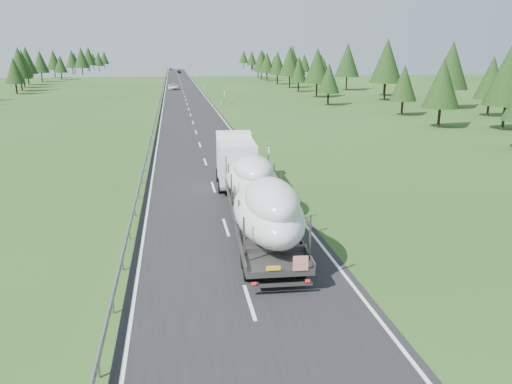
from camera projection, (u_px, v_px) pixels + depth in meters
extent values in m
plane|color=#264818|center=(249.00, 302.00, 20.00)|extent=(400.00, 400.00, 0.00)
cube|color=black|center=(185.00, 96.00, 115.02)|extent=(10.00, 400.00, 0.02)
cube|color=slate|center=(161.00, 94.00, 114.03)|extent=(0.08, 400.00, 0.32)
cylinder|color=slate|center=(113.00, 306.00, 19.09)|extent=(0.10, 0.10, 0.60)
cube|color=silver|center=(269.00, 149.00, 49.39)|extent=(0.12, 0.07, 1.00)
cube|color=black|center=(269.00, 145.00, 49.30)|extent=(0.13, 0.08, 0.12)
cube|color=silver|center=(221.00, 102.00, 96.90)|extent=(0.12, 0.07, 1.00)
cube|color=black|center=(221.00, 100.00, 96.81)|extent=(0.13, 0.08, 0.12)
cube|color=silver|center=(204.00, 85.00, 144.41)|extent=(0.12, 0.07, 1.00)
cube|color=black|center=(204.00, 84.00, 144.32)|extent=(0.13, 0.08, 0.12)
cube|color=silver|center=(196.00, 77.00, 191.92)|extent=(0.12, 0.07, 1.00)
cube|color=black|center=(196.00, 77.00, 191.83)|extent=(0.13, 0.08, 0.12)
cube|color=silver|center=(191.00, 72.00, 239.43)|extent=(0.12, 0.07, 1.00)
cube|color=black|center=(191.00, 72.00, 239.34)|extent=(0.13, 0.08, 0.12)
cube|color=silver|center=(188.00, 69.00, 286.94)|extent=(0.12, 0.07, 1.00)
cube|color=black|center=(188.00, 69.00, 286.85)|extent=(0.13, 0.08, 0.12)
cube|color=silver|center=(185.00, 67.00, 334.45)|extent=(0.12, 0.07, 1.00)
cube|color=black|center=(185.00, 66.00, 334.37)|extent=(0.13, 0.08, 0.12)
cylinder|color=slate|center=(224.00, 99.00, 96.87)|extent=(0.08, 0.08, 2.00)
cube|color=silver|center=(224.00, 94.00, 96.60)|extent=(0.05, 0.90, 1.20)
cylinder|color=black|center=(504.00, 116.00, 63.94)|extent=(0.36, 0.36, 3.78)
cone|color=black|center=(510.00, 74.00, 62.52)|extent=(5.88, 5.88, 7.87)
cylinder|color=black|center=(488.00, 106.00, 78.21)|extent=(0.36, 0.36, 3.16)
cone|color=black|center=(492.00, 77.00, 77.03)|extent=(4.92, 4.92, 6.58)
cylinder|color=black|center=(448.00, 97.00, 89.14)|extent=(0.36, 0.36, 4.01)
cone|color=black|center=(452.00, 65.00, 87.64)|extent=(6.23, 6.23, 8.35)
cylinder|color=black|center=(385.00, 90.00, 103.66)|extent=(0.36, 0.36, 4.28)
cone|color=black|center=(387.00, 61.00, 102.06)|extent=(6.65, 6.65, 8.91)
cylinder|color=black|center=(384.00, 87.00, 115.41)|extent=(0.36, 0.36, 4.19)
cone|color=black|center=(386.00, 61.00, 113.84)|extent=(6.51, 6.51, 8.72)
cylinder|color=black|center=(346.00, 82.00, 132.73)|extent=(0.36, 0.36, 4.16)
cone|color=black|center=(347.00, 60.00, 131.17)|extent=(6.47, 6.47, 8.66)
cylinder|color=black|center=(323.00, 83.00, 142.05)|extent=(0.36, 0.36, 2.90)
cone|color=black|center=(323.00, 68.00, 140.96)|extent=(4.50, 4.50, 6.03)
cylinder|color=black|center=(320.00, 79.00, 155.68)|extent=(0.36, 0.36, 3.19)
cone|color=black|center=(321.00, 65.00, 154.49)|extent=(4.96, 4.96, 6.65)
cylinder|color=black|center=(299.00, 78.00, 167.58)|extent=(0.36, 0.36, 2.95)
cone|color=black|center=(299.00, 65.00, 166.47)|extent=(4.59, 4.59, 6.15)
cylinder|color=black|center=(304.00, 75.00, 184.94)|extent=(0.36, 0.36, 3.20)
cone|color=black|center=(304.00, 63.00, 183.74)|extent=(4.98, 4.98, 6.67)
cylinder|color=black|center=(292.00, 72.00, 196.80)|extent=(0.36, 0.36, 4.26)
cone|color=black|center=(292.00, 57.00, 195.21)|extent=(6.62, 6.62, 8.87)
cylinder|color=black|center=(289.00, 71.00, 213.67)|extent=(0.36, 0.36, 3.86)
cone|color=black|center=(289.00, 58.00, 212.23)|extent=(6.00, 6.00, 8.04)
cylinder|color=black|center=(266.00, 71.00, 223.95)|extent=(0.36, 0.36, 3.22)
cone|color=black|center=(266.00, 61.00, 222.74)|extent=(5.00, 5.00, 6.70)
cylinder|color=black|center=(274.00, 70.00, 238.32)|extent=(0.36, 0.36, 2.91)
cone|color=black|center=(274.00, 62.00, 237.23)|extent=(4.53, 4.53, 6.06)
cylinder|color=black|center=(262.00, 69.00, 247.62)|extent=(0.36, 0.36, 3.73)
cone|color=black|center=(262.00, 58.00, 246.22)|extent=(5.80, 5.80, 7.77)
cylinder|color=black|center=(264.00, 69.00, 263.21)|extent=(0.36, 0.36, 3.21)
cone|color=black|center=(264.00, 60.00, 262.01)|extent=(4.99, 4.99, 6.68)
cylinder|color=black|center=(252.00, 67.00, 274.78)|extent=(0.36, 0.36, 3.63)
cone|color=black|center=(252.00, 58.00, 273.42)|extent=(5.65, 5.65, 7.56)
cylinder|color=black|center=(253.00, 67.00, 292.24)|extent=(0.36, 0.36, 2.94)
cone|color=black|center=(253.00, 60.00, 291.14)|extent=(4.58, 4.58, 6.13)
cylinder|color=black|center=(252.00, 66.00, 301.58)|extent=(0.36, 0.36, 3.39)
cone|color=black|center=(252.00, 58.00, 300.32)|extent=(5.27, 5.27, 7.05)
cylinder|color=black|center=(244.00, 65.00, 314.47)|extent=(0.36, 0.36, 3.83)
cone|color=black|center=(244.00, 57.00, 313.03)|extent=(5.96, 5.96, 7.98)
cylinder|color=black|center=(439.00, 116.00, 66.28)|extent=(0.36, 0.36, 3.09)
cone|color=black|center=(442.00, 83.00, 65.12)|extent=(4.81, 4.81, 6.44)
cylinder|color=black|center=(402.00, 107.00, 79.37)|extent=(0.36, 0.36, 2.70)
cone|color=black|center=(404.00, 83.00, 78.36)|extent=(4.20, 4.20, 5.63)
cylinder|color=black|center=(328.00, 98.00, 94.61)|extent=(0.36, 0.36, 2.69)
cone|color=black|center=(329.00, 78.00, 93.60)|extent=(4.18, 4.18, 5.59)
cylinder|color=black|center=(317.00, 89.00, 111.69)|extent=(0.36, 0.36, 3.69)
cone|color=black|center=(317.00, 65.00, 110.31)|extent=(5.74, 5.74, 7.68)
cylinder|color=black|center=(298.00, 86.00, 127.66)|extent=(0.36, 0.36, 2.75)
cone|color=black|center=(299.00, 71.00, 126.63)|extent=(4.28, 4.28, 5.74)
cylinder|color=black|center=(290.00, 81.00, 141.97)|extent=(0.36, 0.36, 3.92)
cone|color=black|center=(290.00, 61.00, 140.51)|extent=(6.10, 6.10, 8.17)
cylinder|color=black|center=(277.00, 79.00, 157.88)|extent=(0.36, 0.36, 3.46)
cone|color=black|center=(277.00, 63.00, 156.58)|extent=(5.38, 5.38, 7.21)
cylinder|color=black|center=(267.00, 76.00, 175.30)|extent=(0.36, 0.36, 3.37)
cone|color=black|center=(267.00, 63.00, 174.04)|extent=(5.24, 5.24, 7.01)
cylinder|color=black|center=(261.00, 74.00, 187.49)|extent=(0.36, 0.36, 3.67)
cone|color=black|center=(261.00, 60.00, 186.12)|extent=(5.72, 5.72, 7.66)
cylinder|color=black|center=(258.00, 74.00, 202.22)|extent=(0.36, 0.36, 2.81)
cone|color=black|center=(258.00, 64.00, 201.17)|extent=(4.36, 4.36, 5.84)
cylinder|color=black|center=(16.00, 88.00, 119.92)|extent=(0.36, 0.36, 2.95)
cone|color=black|center=(14.00, 71.00, 118.82)|extent=(4.58, 4.58, 6.14)
cylinder|color=black|center=(21.00, 84.00, 129.25)|extent=(0.36, 0.36, 3.82)
cone|color=black|center=(19.00, 63.00, 127.82)|extent=(5.94, 5.94, 7.96)
cylinder|color=black|center=(24.00, 81.00, 141.96)|extent=(0.36, 0.36, 3.61)
cone|color=black|center=(22.00, 63.00, 140.61)|extent=(5.62, 5.62, 7.53)
cylinder|color=black|center=(28.00, 78.00, 154.00)|extent=(0.36, 0.36, 3.96)
cone|color=black|center=(26.00, 60.00, 152.51)|extent=(6.16, 6.16, 8.26)
cylinder|color=black|center=(42.00, 77.00, 170.44)|extent=(0.36, 0.36, 3.59)
cone|color=black|center=(40.00, 62.00, 169.09)|extent=(5.58, 5.58, 7.47)
cylinder|color=black|center=(61.00, 76.00, 183.36)|extent=(0.36, 0.36, 3.05)
cone|color=black|center=(60.00, 64.00, 182.22)|extent=(4.75, 4.75, 6.36)
cylinder|color=black|center=(55.00, 73.00, 198.72)|extent=(0.36, 0.36, 3.71)
cone|color=black|center=(53.00, 60.00, 197.34)|extent=(5.77, 5.77, 7.73)
cylinder|color=black|center=(83.00, 71.00, 211.42)|extent=(0.36, 0.36, 4.07)
cone|color=black|center=(81.00, 58.00, 209.90)|extent=(6.33, 6.33, 8.48)
cylinder|color=black|center=(73.00, 71.00, 223.77)|extent=(0.36, 0.36, 3.75)
cone|color=black|center=(72.00, 59.00, 222.36)|extent=(5.84, 5.84, 7.82)
cylinder|color=black|center=(75.00, 70.00, 233.70)|extent=(0.36, 0.36, 3.37)
cone|color=black|center=(74.00, 60.00, 232.44)|extent=(5.25, 5.25, 7.03)
cylinder|color=black|center=(90.00, 68.00, 249.16)|extent=(0.36, 0.36, 4.31)
cone|color=black|center=(89.00, 56.00, 247.55)|extent=(6.70, 6.70, 8.97)
cylinder|color=black|center=(99.00, 68.00, 262.09)|extent=(0.36, 0.36, 3.51)
cone|color=black|center=(98.00, 59.00, 260.78)|extent=(5.45, 5.45, 7.31)
cylinder|color=black|center=(88.00, 67.00, 277.56)|extent=(0.36, 0.36, 3.95)
cone|color=black|center=(87.00, 57.00, 276.08)|extent=(6.15, 6.15, 8.24)
cylinder|color=black|center=(94.00, 67.00, 287.13)|extent=(0.36, 0.36, 3.28)
cone|color=black|center=(93.00, 59.00, 285.90)|extent=(5.10, 5.10, 6.83)
cylinder|color=black|center=(105.00, 66.00, 301.22)|extent=(0.36, 0.36, 3.61)
cone|color=black|center=(104.00, 58.00, 299.87)|extent=(5.62, 5.62, 7.53)
cube|color=white|center=(236.00, 161.00, 36.62)|extent=(2.89, 5.41, 2.96)
cube|color=black|center=(232.00, 147.00, 39.04)|extent=(2.44, 0.20, 1.48)
cube|color=white|center=(232.00, 134.00, 38.39)|extent=(2.70, 1.39, 0.32)
cube|color=#504E4B|center=(238.00, 183.00, 36.00)|extent=(2.79, 3.30, 0.26)
cylinder|color=black|center=(218.00, 175.00, 38.64)|extent=(0.42, 1.07, 1.06)
cylinder|color=black|center=(249.00, 174.00, 39.02)|extent=(0.42, 1.07, 1.06)
cylinder|color=black|center=(222.00, 186.00, 35.42)|extent=(0.42, 1.07, 1.06)
cylinder|color=black|center=(256.00, 185.00, 35.80)|extent=(0.42, 1.07, 1.06)
cube|color=#504E4B|center=(259.00, 217.00, 27.34)|extent=(3.56, 14.94, 0.28)
cube|color=#504E4B|center=(233.00, 214.00, 27.05)|extent=(0.77, 14.80, 0.25)
cube|color=#504E4B|center=(284.00, 211.00, 27.49)|extent=(0.77, 14.80, 0.25)
cube|color=#504E4B|center=(251.00, 240.00, 20.78)|extent=(0.08, 0.08, 2.01)
cube|color=#504E4B|center=(317.00, 236.00, 21.22)|extent=(0.08, 0.08, 2.01)
cube|color=#504E4B|center=(243.00, 221.00, 23.19)|extent=(0.08, 0.08, 2.01)
cube|color=#504E4B|center=(302.00, 218.00, 23.63)|extent=(0.08, 0.08, 2.01)
cube|color=#504E4B|center=(236.00, 205.00, 25.61)|extent=(0.08, 0.08, 2.01)
cube|color=#504E4B|center=(290.00, 202.00, 26.05)|extent=(0.08, 0.08, 2.01)
cube|color=#504E4B|center=(231.00, 192.00, 28.02)|extent=(0.08, 0.08, 2.01)
cube|color=#504E4B|center=(280.00, 190.00, 28.46)|extent=(0.08, 0.08, 2.01)
cube|color=#504E4B|center=(226.00, 181.00, 30.44)|extent=(0.08, 0.08, 2.01)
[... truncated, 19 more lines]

